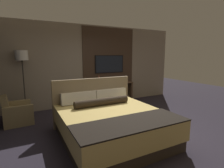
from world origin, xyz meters
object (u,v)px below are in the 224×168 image
at_px(desk_chair, 117,93).
at_px(armchair_by_window, 17,114).
at_px(bed, 111,122).
at_px(desk, 112,90).
at_px(vase_tall, 99,79).
at_px(floor_lamp, 22,61).
at_px(tv, 109,64).

xyz_separation_m(desk_chair, armchair_by_window, (-3.01, -0.07, -0.25)).
height_order(desk_chair, armchair_by_window, desk_chair).
distance_m(bed, desk, 2.78).
xyz_separation_m(desk, vase_tall, (-0.48, 0.07, 0.42)).
distance_m(bed, floor_lamp, 3.19).
distance_m(bed, armchair_by_window, 2.60).
distance_m(bed, desk_chair, 2.28).
height_order(bed, armchair_by_window, bed).
bearing_deg(vase_tall, bed, -107.80).
xyz_separation_m(desk, floor_lamp, (-2.88, 0.01, 1.09)).
bearing_deg(floor_lamp, vase_tall, 1.35).
bearing_deg(desk_chair, tv, 68.82).
xyz_separation_m(bed, armchair_by_window, (-1.81, 1.86, -0.09)).
distance_m(armchair_by_window, vase_tall, 2.78).
xyz_separation_m(tv, vase_tall, (-0.48, -0.12, -0.51)).
distance_m(desk, tv, 0.95).
height_order(armchair_by_window, floor_lamp, floor_lamp).
bearing_deg(tv, vase_tall, -165.66).
bearing_deg(desk, tv, 90.00).
bearing_deg(tv, bed, -116.03).
distance_m(tv, vase_tall, 0.71).
bearing_deg(armchair_by_window, desk_chair, -92.33).
bearing_deg(vase_tall, armchair_by_window, -165.80).
bearing_deg(bed, tv, 63.97).
bearing_deg(bed, desk, 62.26).
bearing_deg(desk, vase_tall, 172.23).
bearing_deg(floor_lamp, desk_chair, -10.94).
bearing_deg(armchair_by_window, desk, -82.70).
height_order(bed, tv, tv).
bearing_deg(floor_lamp, armchair_by_window, -110.31).
distance_m(desk, armchair_by_window, 3.17).
bearing_deg(vase_tall, desk, -7.77).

